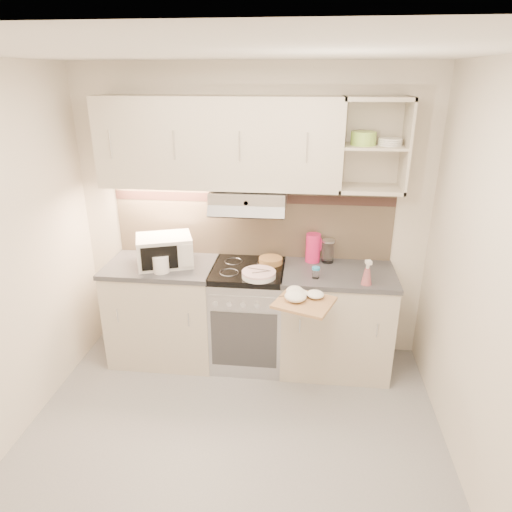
{
  "coord_description": "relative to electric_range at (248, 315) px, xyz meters",
  "views": [
    {
      "loc": [
        0.45,
        -2.36,
        2.4
      ],
      "look_at": [
        0.08,
        0.95,
        1.07
      ],
      "focal_mm": 32.0,
      "sensor_mm": 36.0,
      "label": 1
    }
  ],
  "objects": [
    {
      "name": "ground",
      "position": [
        0.0,
        -1.1,
        -0.45
      ],
      "size": [
        3.0,
        3.0,
        0.0
      ],
      "primitive_type": "plane",
      "color": "gray",
      "rests_on": "ground"
    },
    {
      "name": "room_shell",
      "position": [
        0.0,
        -0.73,
        1.18
      ],
      "size": [
        3.04,
        2.84,
        2.52
      ],
      "color": "silver",
      "rests_on": "ground"
    },
    {
      "name": "base_cabinet_left",
      "position": [
        -0.75,
        0.0,
        -0.02
      ],
      "size": [
        0.9,
        0.6,
        0.86
      ],
      "primitive_type": "cube",
      "color": "beige",
      "rests_on": "ground"
    },
    {
      "name": "worktop_left",
      "position": [
        -0.75,
        0.0,
        0.43
      ],
      "size": [
        0.92,
        0.62,
        0.04
      ],
      "primitive_type": "cube",
      "color": "#47474C",
      "rests_on": "base_cabinet_left"
    },
    {
      "name": "base_cabinet_right",
      "position": [
        0.75,
        0.0,
        -0.02
      ],
      "size": [
        0.9,
        0.6,
        0.86
      ],
      "primitive_type": "cube",
      "color": "beige",
      "rests_on": "ground"
    },
    {
      "name": "worktop_right",
      "position": [
        0.75,
        0.0,
        0.43
      ],
      "size": [
        0.92,
        0.62,
        0.04
      ],
      "primitive_type": "cube",
      "color": "#47474C",
      "rests_on": "base_cabinet_right"
    },
    {
      "name": "electric_range",
      "position": [
        0.0,
        0.0,
        0.0
      ],
      "size": [
        0.6,
        0.6,
        0.9
      ],
      "color": "#B7B7BC",
      "rests_on": "ground"
    },
    {
      "name": "microwave",
      "position": [
        -0.7,
        -0.01,
        0.58
      ],
      "size": [
        0.53,
        0.46,
        0.25
      ],
      "rotation": [
        0.0,
        0.0,
        0.35
      ],
      "color": "silver",
      "rests_on": "worktop_left"
    },
    {
      "name": "watering_can",
      "position": [
        -0.68,
        -0.16,
        0.53
      ],
      "size": [
        0.25,
        0.16,
        0.22
      ],
      "rotation": [
        0.0,
        0.0,
        0.4
      ],
      "color": "white",
      "rests_on": "worktop_left"
    },
    {
      "name": "plate_stack",
      "position": [
        0.11,
        -0.18,
        0.47
      ],
      "size": [
        0.27,
        0.27,
        0.06
      ],
      "rotation": [
        0.0,
        0.0,
        -0.04
      ],
      "color": "silver",
      "rests_on": "electric_range"
    },
    {
      "name": "bread_loaf",
      "position": [
        0.18,
        0.12,
        0.47
      ],
      "size": [
        0.2,
        0.2,
        0.05
      ],
      "primitive_type": "cylinder",
      "color": "#A88948",
      "rests_on": "electric_range"
    },
    {
      "name": "pink_pitcher",
      "position": [
        0.54,
        0.2,
        0.57
      ],
      "size": [
        0.13,
        0.12,
        0.25
      ],
      "rotation": [
        0.0,
        0.0,
        0.13
      ],
      "color": "#E11D5F",
      "rests_on": "worktop_right"
    },
    {
      "name": "glass_jar",
      "position": [
        0.66,
        0.2,
        0.55
      ],
      "size": [
        0.11,
        0.11,
        0.2
      ],
      "rotation": [
        0.0,
        0.0,
        0.19
      ],
      "color": "silver",
      "rests_on": "worktop_right"
    },
    {
      "name": "spice_jar",
      "position": [
        0.56,
        -0.14,
        0.5
      ],
      "size": [
        0.06,
        0.06,
        0.09
      ],
      "rotation": [
        0.0,
        0.0,
        -0.09
      ],
      "color": "white",
      "rests_on": "worktop_right"
    },
    {
      "name": "spray_bottle",
      "position": [
        0.94,
        -0.22,
        0.53
      ],
      "size": [
        0.08,
        0.08,
        0.22
      ],
      "rotation": [
        0.0,
        0.0,
        0.2
      ],
      "color": "pink",
      "rests_on": "worktop_right"
    },
    {
      "name": "cutting_board",
      "position": [
        0.47,
        -0.52,
        0.42
      ],
      "size": [
        0.49,
        0.46,
        0.02
      ],
      "primitive_type": "cube",
      "rotation": [
        0.0,
        0.0,
        -0.35
      ],
      "color": "tan",
      "rests_on": "base_cabinet_right"
    },
    {
      "name": "dish_towel",
      "position": [
        0.47,
        -0.48,
        0.47
      ],
      "size": [
        0.33,
        0.29,
        0.08
      ],
      "primitive_type": null,
      "rotation": [
        0.0,
        0.0,
        0.2
      ],
      "color": "silver",
      "rests_on": "cutting_board"
    }
  ]
}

